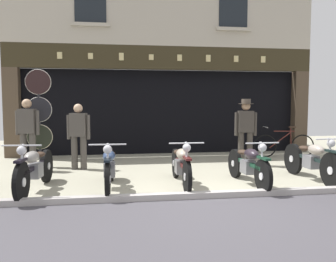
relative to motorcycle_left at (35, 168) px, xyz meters
name	(u,v)px	position (x,y,z in m)	size (l,w,h in m)	color
ground	(225,221)	(2.91, -1.90, -0.47)	(21.36, 22.00, 0.18)	#A39F88
shop_facade	(157,101)	(2.91, 6.11, 1.23)	(9.66, 4.42, 5.97)	black
motorcycle_left	(35,168)	(0.00, 0.00, 0.00)	(0.62, 2.09, 0.93)	black
motorcycle_center_left	(110,166)	(1.31, 0.01, -0.01)	(0.62, 1.94, 0.91)	black
motorcycle_center	(181,164)	(2.66, 0.11, -0.02)	(0.62, 2.00, 0.90)	black
motorcycle_center_right	(248,164)	(3.95, -0.07, -0.02)	(0.62, 1.94, 0.90)	black
motorcycle_right	(311,160)	(5.35, 0.09, 0.01)	(0.62, 2.05, 0.93)	black
salesman_left	(28,131)	(-0.61, 2.07, 0.51)	(0.55, 0.28, 1.68)	#47423D
shopkeeper_center	(79,133)	(0.55, 2.06, 0.43)	(0.55, 0.29, 1.56)	#47423D
salesman_right	(246,128)	(4.68, 1.99, 0.52)	(0.55, 0.37, 1.69)	#38332D
tyre_sign_pole	(39,111)	(-0.44, 2.51, 0.96)	(0.62, 0.06, 2.40)	#232328
advert_board_near	(216,101)	(4.64, 4.48, 1.23)	(0.67, 0.03, 1.04)	beige
leaning_bicycle	(284,145)	(6.31, 3.14, -0.06)	(1.76, 0.50, 0.93)	black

